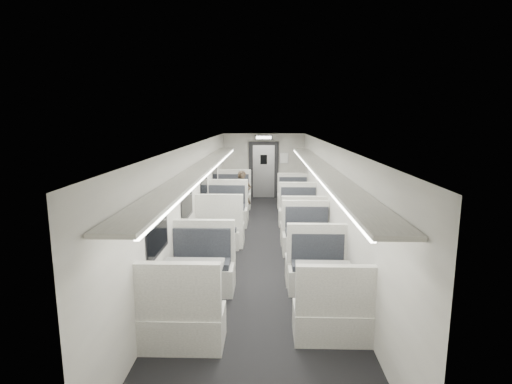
# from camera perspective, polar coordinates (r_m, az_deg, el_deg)

# --- Properties ---
(room) EXTENTS (3.24, 12.24, 2.64)m
(room) POSITION_cam_1_polar(r_m,az_deg,el_deg) (8.99, 0.81, -0.70)
(room) COLOR black
(room) RESTS_ON ground
(booth_left_a) EXTENTS (1.16, 2.36, 1.26)m
(booth_left_a) POSITION_cam_1_polar(r_m,az_deg,el_deg) (12.42, -3.62, -1.27)
(booth_left_a) COLOR white
(booth_left_a) RESTS_ON room
(booth_left_b) EXTENTS (1.16, 2.35, 1.26)m
(booth_left_b) POSITION_cam_1_polar(r_m,az_deg,el_deg) (10.26, -4.73, -3.79)
(booth_left_b) COLOR white
(booth_left_b) RESTS_ON room
(booth_left_c) EXTENTS (0.98, 1.99, 1.07)m
(booth_left_c) POSITION_cam_1_polar(r_m,az_deg,el_deg) (8.59, -6.00, -7.10)
(booth_left_c) COLOR white
(booth_left_c) RESTS_ON room
(booth_left_d) EXTENTS (1.12, 2.27, 1.21)m
(booth_left_d) POSITION_cam_1_polar(r_m,az_deg,el_deg) (6.27, -9.05, -13.52)
(booth_left_d) COLOR white
(booth_left_d) RESTS_ON room
(booth_right_a) EXTENTS (1.04, 2.11, 1.13)m
(booth_right_a) POSITION_cam_1_polar(r_m,az_deg,el_deg) (12.68, 5.53, -1.25)
(booth_right_a) COLOR white
(booth_right_a) RESTS_ON room
(booth_right_b) EXTENTS (1.09, 2.21, 1.18)m
(booth_right_b) POSITION_cam_1_polar(r_m,az_deg,el_deg) (10.39, 6.42, -3.78)
(booth_right_b) COLOR white
(booth_right_b) RESTS_ON room
(booth_right_c) EXTENTS (1.06, 2.16, 1.15)m
(booth_right_c) POSITION_cam_1_polar(r_m,az_deg,el_deg) (8.14, 7.81, -7.93)
(booth_right_c) COLOR white
(booth_right_c) RESTS_ON room
(booth_right_d) EXTENTS (1.02, 2.08, 1.11)m
(booth_right_d) POSITION_cam_1_polar(r_m,az_deg,el_deg) (6.37, 9.70, -13.46)
(booth_right_d) COLOR white
(booth_right_d) RESTS_ON room
(passenger) EXTENTS (0.54, 0.37, 1.44)m
(passenger) POSITION_cam_1_polar(r_m,az_deg,el_deg) (11.75, -1.95, -0.44)
(passenger) COLOR black
(passenger) RESTS_ON room
(window_a) EXTENTS (0.02, 1.18, 0.84)m
(window_a) POSITION_cam_1_polar(r_m,az_deg,el_deg) (12.42, -5.87, 3.05)
(window_a) COLOR black
(window_a) RESTS_ON room
(window_b) EXTENTS (0.02, 1.18, 0.84)m
(window_b) POSITION_cam_1_polar(r_m,az_deg,el_deg) (10.27, -7.44, 1.46)
(window_b) COLOR black
(window_b) RESTS_ON room
(window_c) EXTENTS (0.02, 1.18, 0.84)m
(window_c) POSITION_cam_1_polar(r_m,az_deg,el_deg) (8.14, -9.82, -0.96)
(window_c) COLOR black
(window_c) RESTS_ON room
(window_d) EXTENTS (0.02, 1.18, 0.84)m
(window_d) POSITION_cam_1_polar(r_m,az_deg,el_deg) (6.05, -13.88, -5.08)
(window_d) COLOR black
(window_d) RESTS_ON room
(luggage_rack_left) EXTENTS (0.46, 10.40, 0.09)m
(luggage_rack_left) POSITION_cam_1_polar(r_m,az_deg,el_deg) (8.68, -7.46, 3.60)
(luggage_rack_left) COLOR white
(luggage_rack_left) RESTS_ON room
(luggage_rack_right) EXTENTS (0.46, 10.40, 0.09)m
(luggage_rack_right) POSITION_cam_1_polar(r_m,az_deg,el_deg) (8.65, 9.08, 3.53)
(luggage_rack_right) COLOR white
(luggage_rack_right) RESTS_ON room
(vestibule_door) EXTENTS (1.10, 0.13, 2.10)m
(vestibule_door) POSITION_cam_1_polar(r_m,az_deg,el_deg) (14.87, 1.10, 3.11)
(vestibule_door) COLOR black
(vestibule_door) RESTS_ON room
(exit_sign) EXTENTS (0.62, 0.12, 0.16)m
(exit_sign) POSITION_cam_1_polar(r_m,az_deg,el_deg) (14.28, 1.11, 7.80)
(exit_sign) COLOR black
(exit_sign) RESTS_ON room
(wall_notice) EXTENTS (0.32, 0.02, 0.40)m
(wall_notice) POSITION_cam_1_polar(r_m,az_deg,el_deg) (14.82, 4.02, 4.85)
(wall_notice) COLOR white
(wall_notice) RESTS_ON room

